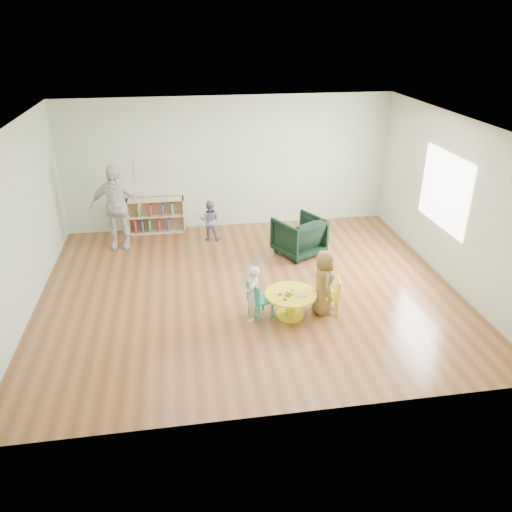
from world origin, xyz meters
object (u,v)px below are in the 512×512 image
Objects in this scene: armchair at (299,236)px; toddler at (210,220)px; activity_table at (291,300)px; adult_caretaker at (116,207)px; child_left at (253,294)px; kid_chair_left at (258,299)px; child_right at (323,282)px; bookshelf at (156,215)px; kid_chair_right at (332,294)px.

toddler reaches higher than armchair.
activity_table is 4.24m from adult_caretaker.
activity_table is at bearing 109.28° from child_left.
child_left is (-0.10, -0.05, 0.13)m from kid_chair_left.
child_right is at bearing 129.96° from toddler.
armchair is 0.49× the size of adult_caretaker.
activity_table is 0.58m from child_right.
bookshelf is 1.39× the size of toddler.
kid_chair_left reaches higher than activity_table.
kid_chair_left is at bearing 174.83° from activity_table.
kid_chair_right reaches higher than activity_table.
toddler is (-1.53, 3.12, -0.10)m from child_right.
adult_caretaker is (-3.50, 0.91, 0.47)m from armchair.
kid_chair_left is 0.36× the size of adult_caretaker.
bookshelf is 4.58m from child_right.
armchair is at bearing 73.43° from activity_table.
bookshelf is 1.33× the size of child_left.
toddler reaches higher than kid_chair_left.
child_right reaches higher than activity_table.
kid_chair_right is at bearing 110.14° from child_left.
toddler is (-0.51, 3.11, 0.11)m from kid_chair_left.
child_right reaches higher than child_left.
kid_chair_right is 0.70× the size of armchair.
adult_caretaker is at bearing 63.35° from kid_chair_right.
child_left is 3.19m from toddler.
child_right reaches higher than toddler.
activity_table is 2.28m from armchair.
kid_chair_right is 0.68× the size of toddler.
armchair is 0.93× the size of child_left.
child_left is 3.85m from adult_caretaker.
adult_caretaker is (-2.85, 3.09, 0.57)m from activity_table.
child_left reaches higher than activity_table.
child_right is at bearing 98.02° from kid_chair_right.
toddler reaches higher than activity_table.
toddler is at bearing 7.66° from adult_caretaker.
armchair reaches higher than activity_table.
armchair reaches higher than kid_chair_left.
adult_caretaker is at bearing -125.17° from child_left.
bookshelf is 0.71× the size of adult_caretaker.
toddler is 1.89m from adult_caretaker.
adult_caretaker is at bearing 132.63° from activity_table.
adult_caretaker is at bearing -166.73° from kid_chair_left.
kid_chair_left is 1.04m from child_right.
kid_chair_right is 4.70m from adult_caretaker.
bookshelf is 1.44× the size of armchair.
bookshelf is (-1.63, 3.73, 0.04)m from kid_chair_left.
kid_chair_right is 0.65× the size of child_left.
child_right is at bearing 59.66° from armchair.
kid_chair_left is at bearing 93.77° from child_right.
armchair is (0.65, 2.18, 0.10)m from activity_table.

